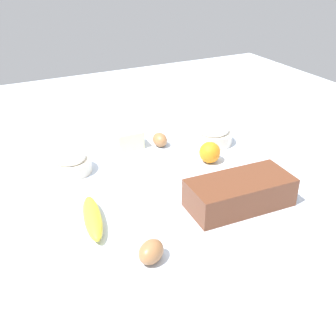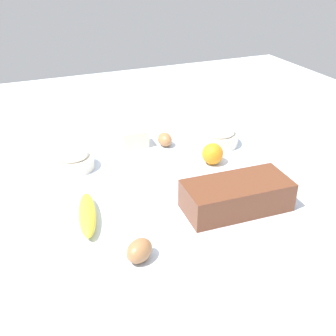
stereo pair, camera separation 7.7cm
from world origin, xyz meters
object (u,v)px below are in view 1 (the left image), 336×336
(butter_block, at_px, (129,139))
(orange_fruit, at_px, (210,152))
(banana, at_px, (93,218))
(egg_near_butter, at_px, (151,252))
(egg_beside_bowl, at_px, (160,140))
(loaf_pan, at_px, (240,192))
(sugar_bowl, at_px, (213,134))
(flour_bowl, at_px, (70,163))

(butter_block, bearing_deg, orange_fruit, 131.45)
(banana, distance_m, egg_near_butter, 0.20)
(banana, relative_size, egg_near_butter, 2.73)
(banana, relative_size, egg_beside_bowl, 2.99)
(loaf_pan, relative_size, sugar_bowl, 2.07)
(flour_bowl, height_order, butter_block, flour_bowl)
(banana, bearing_deg, sugar_bowl, -152.76)
(loaf_pan, xyz_separation_m, butter_block, (0.13, -0.46, -0.01))
(egg_beside_bowl, bearing_deg, sugar_bowl, 160.27)
(banana, height_order, egg_near_butter, egg_near_butter)
(sugar_bowl, distance_m, egg_near_butter, 0.64)
(sugar_bowl, distance_m, banana, 0.59)
(flour_bowl, bearing_deg, sugar_bowl, 177.54)
(banana, bearing_deg, loaf_pan, 165.78)
(loaf_pan, relative_size, banana, 1.51)
(loaf_pan, xyz_separation_m, egg_near_butter, (0.30, 0.09, -0.02))
(orange_fruit, xyz_separation_m, egg_beside_bowl, (0.09, -0.18, -0.01))
(loaf_pan, xyz_separation_m, banana, (0.38, -0.10, -0.02))
(banana, height_order, orange_fruit, orange_fruit)
(sugar_bowl, xyz_separation_m, egg_beside_bowl, (0.18, -0.06, -0.01))
(loaf_pan, distance_m, sugar_bowl, 0.39)
(loaf_pan, height_order, butter_block, loaf_pan)
(butter_block, distance_m, egg_beside_bowl, 0.11)
(orange_fruit, distance_m, butter_block, 0.29)
(sugar_bowl, height_order, butter_block, sugar_bowl)
(banana, xyz_separation_m, egg_near_butter, (-0.07, 0.19, 0.01))
(flour_bowl, relative_size, banana, 0.68)
(banana, distance_m, orange_fruit, 0.46)
(flour_bowl, height_order, egg_beside_bowl, flour_bowl)
(loaf_pan, distance_m, banana, 0.39)
(loaf_pan, height_order, egg_beside_bowl, loaf_pan)
(flour_bowl, relative_size, orange_fruit, 1.88)
(loaf_pan, bearing_deg, egg_near_butter, 19.90)
(orange_fruit, height_order, egg_beside_bowl, orange_fruit)
(sugar_bowl, bearing_deg, egg_near_butter, 45.59)
(flour_bowl, bearing_deg, banana, 85.77)
(loaf_pan, distance_m, egg_beside_bowl, 0.43)
(butter_block, relative_size, egg_beside_bowl, 1.42)
(loaf_pan, height_order, sugar_bowl, loaf_pan)
(loaf_pan, bearing_deg, orange_fruit, -101.02)
(orange_fruit, bearing_deg, butter_block, -48.55)
(flour_bowl, distance_m, egg_beside_bowl, 0.33)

